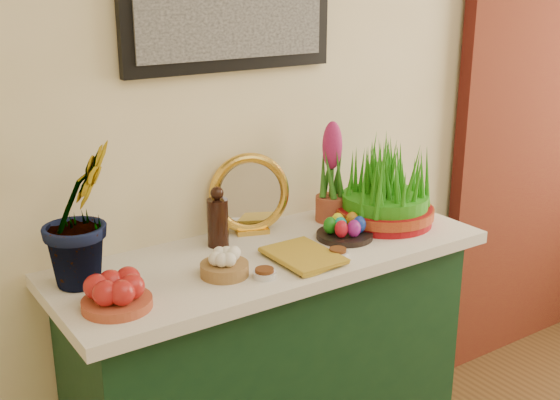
# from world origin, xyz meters

# --- Properties ---
(sideboard) EXTENTS (1.30, 0.45, 0.85)m
(sideboard) POSITION_xyz_m (-0.26, 2.00, 0.42)
(sideboard) COLOR #123419
(sideboard) RESTS_ON ground
(tablecloth) EXTENTS (1.40, 0.55, 0.04)m
(tablecloth) POSITION_xyz_m (-0.26, 2.00, 0.87)
(tablecloth) COLOR silver
(tablecloth) RESTS_ON sideboard
(hyacinth_green) EXTENTS (0.33, 0.31, 0.54)m
(hyacinth_green) POSITION_xyz_m (-0.83, 2.10, 1.16)
(hyacinth_green) COLOR #2C6D1C
(hyacinth_green) RESTS_ON tablecloth
(apple_bowl) EXTENTS (0.20, 0.20, 0.09)m
(apple_bowl) POSITION_xyz_m (-0.82, 1.89, 0.93)
(apple_bowl) COLOR #A64428
(apple_bowl) RESTS_ON tablecloth
(garlic_basket) EXTENTS (0.17, 0.17, 0.08)m
(garlic_basket) POSITION_xyz_m (-0.48, 1.92, 0.92)
(garlic_basket) COLOR olive
(garlic_basket) RESTS_ON tablecloth
(vinegar_cruet) EXTENTS (0.07, 0.07, 0.20)m
(vinegar_cruet) POSITION_xyz_m (-0.38, 2.13, 0.98)
(vinegar_cruet) COLOR black
(vinegar_cruet) RESTS_ON tablecloth
(mirror) EXTENTS (0.28, 0.15, 0.28)m
(mirror) POSITION_xyz_m (-0.23, 2.18, 1.02)
(mirror) COLOR gold
(mirror) RESTS_ON tablecloth
(book) EXTENTS (0.16, 0.24, 0.03)m
(book) POSITION_xyz_m (-0.32, 1.88, 0.91)
(book) COLOR #B08C23
(book) RESTS_ON tablecloth
(spice_dish_left) EXTENTS (0.07, 0.07, 0.03)m
(spice_dish_left) POSITION_xyz_m (-0.40, 1.84, 0.90)
(spice_dish_left) COLOR silver
(spice_dish_left) RESTS_ON tablecloth
(spice_dish_right) EXTENTS (0.07, 0.07, 0.03)m
(spice_dish_right) POSITION_xyz_m (-0.12, 1.84, 0.90)
(spice_dish_right) COLOR silver
(spice_dish_right) RESTS_ON tablecloth
(egg_plate) EXTENTS (0.23, 0.23, 0.08)m
(egg_plate) POSITION_xyz_m (-0.01, 1.95, 0.92)
(egg_plate) COLOR black
(egg_plate) RESTS_ON tablecloth
(hyacinth_pink) EXTENTS (0.11, 0.11, 0.36)m
(hyacinth_pink) POSITION_xyz_m (0.07, 2.12, 1.05)
(hyacinth_pink) COLOR #9B452E
(hyacinth_pink) RESTS_ON tablecloth
(wheatgrass_sabzeh) EXTENTS (0.34, 0.34, 0.28)m
(wheatgrass_sabzeh) POSITION_xyz_m (0.21, 2.00, 1.01)
(wheatgrass_sabzeh) COLOR maroon
(wheatgrass_sabzeh) RESTS_ON tablecloth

